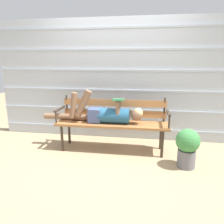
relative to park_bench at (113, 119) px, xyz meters
The scene contains 5 objects.
ground_plane 0.55m from the park_bench, 90.00° to the right, with size 12.00×12.00×0.00m, color tan.
house_siding 0.82m from the park_bench, 90.00° to the left, with size 4.57×0.08×2.19m.
park_bench is the anchor object (origin of this frame).
reclining_person 0.18m from the park_bench, 150.70° to the right, with size 1.67×0.27×0.54m.
potted_plant 1.23m from the park_bench, 23.85° to the right, with size 0.33×0.33×0.55m.
Camera 1 is at (0.52, -3.14, 1.45)m, focal length 34.34 mm.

